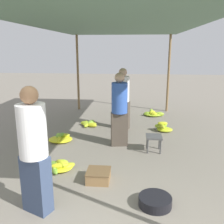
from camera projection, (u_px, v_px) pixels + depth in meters
name	position (u px, v px, depth m)	size (l,w,h in m)	color
canopy_post_back_left	(78.00, 73.00, 8.93)	(0.08, 0.08, 2.65)	olive
canopy_post_back_right	(169.00, 74.00, 8.64)	(0.08, 0.08, 2.65)	olive
canopy_tarp	(115.00, 25.00, 5.33)	(3.60, 6.87, 0.04)	#567A60
vendor_foreground	(34.00, 150.00, 3.25)	(0.49, 0.49, 1.74)	#384766
stool	(154.00, 139.00, 5.40)	(0.34, 0.34, 0.35)	#4C4C4C
basin_black	(155.00, 201.00, 3.56)	(0.47, 0.47, 0.14)	black
banana_pile_left_0	(61.00, 138.00, 6.04)	(0.57, 0.50, 0.19)	yellow
banana_pile_left_1	(60.00, 166.00, 4.61)	(0.55, 0.50, 0.21)	#90BE32
banana_pile_left_2	(89.00, 124.00, 7.25)	(0.54, 0.54, 0.14)	yellow
banana_pile_right_0	(163.00, 127.00, 6.78)	(0.50, 0.47, 0.27)	#93BF32
banana_pile_right_1	(153.00, 114.00, 8.32)	(0.67, 0.51, 0.21)	yellow
crate_near	(99.00, 176.00, 4.22)	(0.40, 0.40, 0.19)	olive
shopper_walking_mid	(123.00, 98.00, 6.79)	(0.45, 0.45, 1.68)	#4C4238
shopper_walking_far	(119.00, 109.00, 5.61)	(0.41, 0.41, 1.68)	#4C4238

